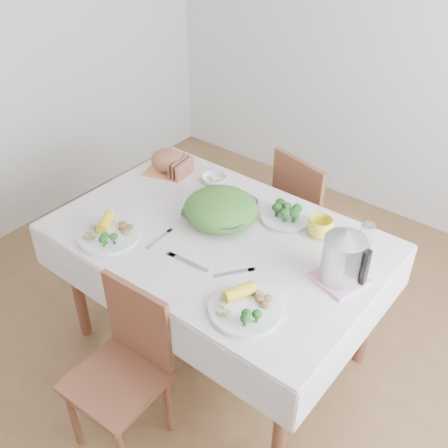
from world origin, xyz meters
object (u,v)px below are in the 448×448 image
Objects in this scene: chair_far at (316,210)px; dinner_plate_left at (109,236)px; dinner_plate_right at (245,310)px; yellow_mug at (320,227)px; salad_bowl at (220,213)px; dining_table at (218,295)px; electric_kettle at (343,257)px; chair_near at (114,370)px.

chair_far is 3.04× the size of dinner_plate_left.
yellow_mug is at bearing 92.32° from dinner_plate_right.
dining_table is at bearing -56.46° from salad_bowl.
salad_bowl is (-0.12, -0.75, 0.34)m from chair_far.
salad_bowl is 0.47m from yellow_mug.
dinner_plate_left is 0.77m from dinner_plate_right.
electric_kettle is at bearing -43.96° from yellow_mug.
dinner_plate_right is (0.46, -0.41, -0.03)m from salad_bowl.
chair_far is 1.25m from dinner_plate_right.
yellow_mug is at bearing 141.26° from electric_kettle.
chair_far is 0.73m from yellow_mug.
dinner_plate_right is at bearing -111.14° from electric_kettle.
electric_kettle is (0.54, -0.77, 0.42)m from chair_far.
dining_table is at bearing 87.65° from chair_near.
dinner_plate_left is (-0.42, -1.18, 0.31)m from chair_far.
electric_kettle reaches higher than salad_bowl.
dining_table is at bearing 41.76° from dinner_plate_left.
dining_table is 1.73× the size of chair_near.
electric_kettle is at bearing 63.64° from dinner_plate_right.
chair_near is at bearing 102.13° from chair_far.
yellow_mug is (0.32, -0.56, 0.34)m from chair_far.
dinner_plate_left is 0.99× the size of dinner_plate_right.
salad_bowl is at bearing -156.41° from yellow_mug.
dinner_plate_left is 0.97m from yellow_mug.
salad_bowl is 1.38× the size of electric_kettle.
electric_kettle is (0.65, -0.02, 0.08)m from salad_bowl.
electric_kettle reaches higher than dinner_plate_left.
chair_far is 0.83m from salad_bowl.
dinner_plate_right is 2.40× the size of yellow_mug.
dining_table is at bearing 100.43° from chair_far.
chair_near reaches higher than dinner_plate_right.
dining_table is 1.62× the size of chair_far.
chair_far is 7.25× the size of yellow_mug.
yellow_mug reaches higher than salad_bowl.
dining_table is 0.86m from chair_far.
electric_kettle is (0.19, 0.39, 0.11)m from dinner_plate_right.
chair_far is at bearing 70.24° from dinner_plate_left.
dining_table is 4.21× the size of salad_bowl.
salad_bowl is at bearing 54.29° from dinner_plate_left.
dinner_plate_right is at bearing 40.68° from chair_near.
dinner_plate_left is (-0.37, -0.33, 0.40)m from dining_table.
dinner_plate_left is at bearing -178.93° from dinner_plate_right.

